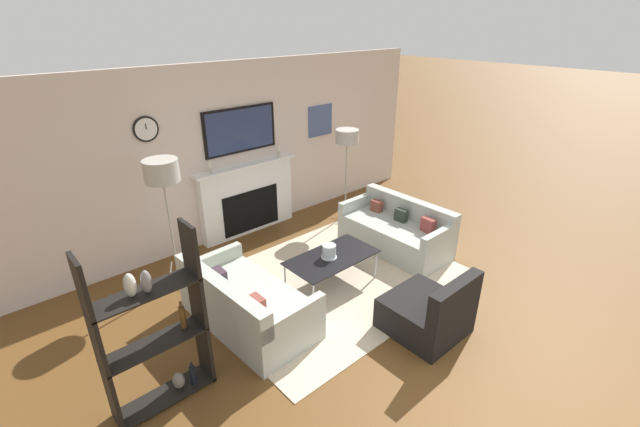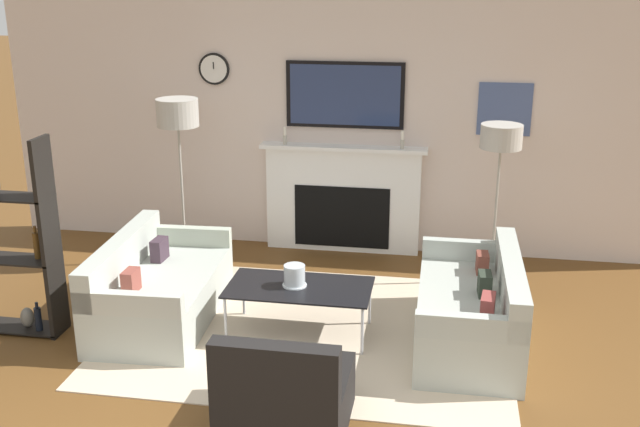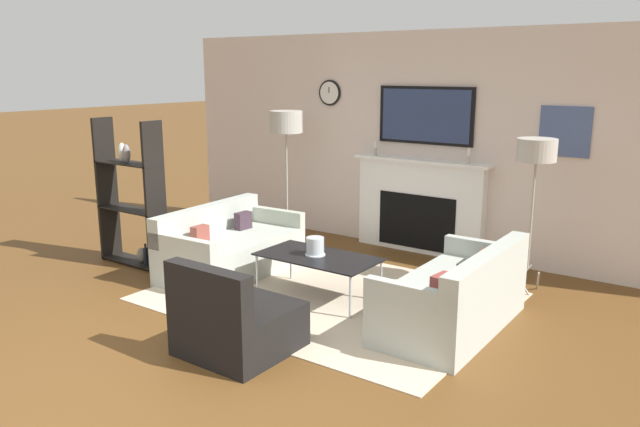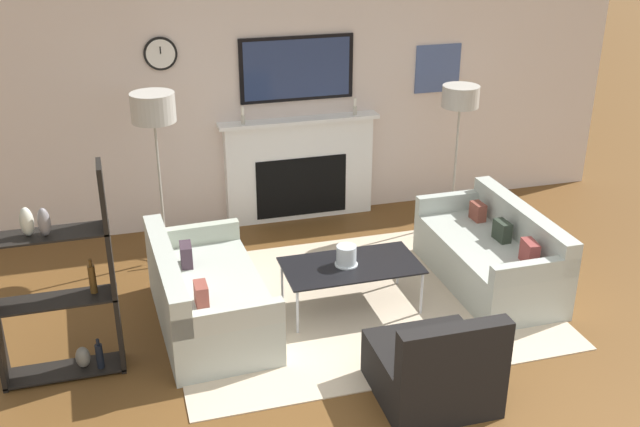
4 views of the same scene
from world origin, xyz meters
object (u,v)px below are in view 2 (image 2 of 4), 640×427
Objects in this scene: floor_lamp_right at (501,139)px; armchair at (285,398)px; couch_right at (472,312)px; floor_lamp_left at (178,115)px; hurricane_candle at (295,277)px; coffee_table at (299,289)px; couch_left at (158,291)px; shelf_unit at (4,243)px.

armchair is at bearing -117.63° from floor_lamp_right.
floor_lamp_left reaches higher than couch_right.
floor_lamp_left is at bearing 155.56° from couch_right.
hurricane_candle is 0.12× the size of floor_lamp_left.
floor_lamp_right is (1.65, 1.40, 1.03)m from coffee_table.
floor_lamp_left is (-2.92, 1.33, 1.29)m from couch_right.
armchair is 1.42m from coffee_table.
floor_lamp_right reaches higher than hurricane_candle.
couch_left is 1.06× the size of floor_lamp_right.
armchair is (-1.24, -1.47, -0.03)m from couch_right.
floor_lamp_right is 0.94× the size of shelf_unit.
couch_left is 2.07m from armchair.
coffee_table is (-0.18, 1.40, 0.16)m from armchair.
floor_lamp_right is at bearing 39.53° from hurricane_candle.
floor_lamp_right is at bearing 40.45° from coffee_table.
shelf_unit is at bearing 157.66° from armchair.
floor_lamp_right is (2.93, 1.33, 1.17)m from couch_left.
couch_right is at bearing 0.02° from couch_left.
floor_lamp_left is (-1.68, 2.80, 1.32)m from armchair.
shelf_unit is at bearing -174.08° from couch_right.
floor_lamp_right is (0.22, 1.33, 1.16)m from couch_right.
couch_right is 1.93m from armchair.
floor_lamp_right is at bearing 24.43° from couch_left.
hurricane_candle is 2.38m from floor_lamp_right.
couch_left is 3.42m from floor_lamp_right.
floor_lamp_left is at bearing 136.27° from hurricane_candle.
couch_right is 8.13× the size of hurricane_candle.
armchair is 0.49× the size of shelf_unit.
armchair is at bearing -130.20° from couch_right.
couch_right is 0.98× the size of shelf_unit.
hurricane_candle is at bearing 166.07° from coffee_table.
couch_left is 2.04× the size of armchair.
coffee_table is 0.76× the size of floor_lamp_right.
armchair reaches higher than coffee_table.
hurricane_candle is at bearing 99.00° from armchair.
couch_left is 1.29m from coffee_table.
hurricane_candle is (-0.22, 1.41, 0.26)m from armchair.
couch_left is 0.97× the size of floor_lamp_left.
floor_lamp_left reaches higher than floor_lamp_right.
couch_right is (2.70, 0.00, 0.01)m from couch_left.
shelf_unit is (-2.43, -0.32, 0.38)m from coffee_table.
hurricane_candle is (1.24, -0.06, 0.25)m from couch_left.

